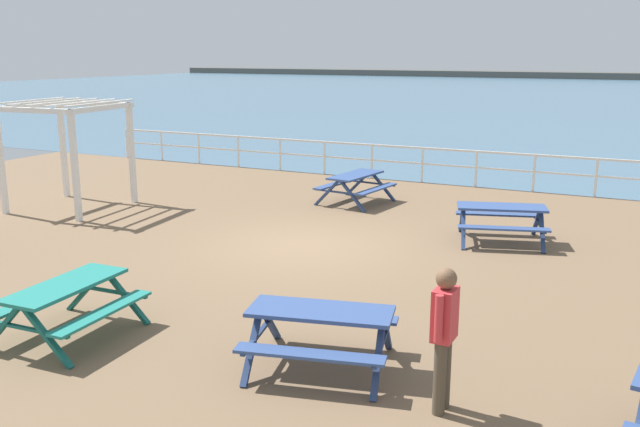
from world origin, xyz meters
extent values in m
cube|color=brown|center=(0.00, 0.00, -0.10)|extent=(30.00, 24.00, 0.20)
cube|color=#476B84|center=(0.00, 52.75, 0.00)|extent=(142.00, 90.00, 0.01)
cube|color=#4C4C47|center=(0.00, 95.75, 0.00)|extent=(142.00, 6.00, 1.80)
cube|color=white|center=(0.00, 7.75, 1.05)|extent=(23.00, 0.06, 0.06)
cube|color=white|center=(0.00, 7.75, 0.58)|extent=(23.00, 0.05, 0.05)
cylinder|color=white|center=(-11.50, 7.75, 0.53)|extent=(0.07, 0.07, 1.05)
cylinder|color=white|center=(-9.86, 7.75, 0.53)|extent=(0.07, 0.07, 1.05)
cylinder|color=white|center=(-8.21, 7.75, 0.53)|extent=(0.07, 0.07, 1.05)
cylinder|color=white|center=(-6.57, 7.75, 0.53)|extent=(0.07, 0.07, 1.05)
cylinder|color=white|center=(-4.93, 7.75, 0.53)|extent=(0.07, 0.07, 1.05)
cylinder|color=white|center=(-3.29, 7.75, 0.53)|extent=(0.07, 0.07, 1.05)
cylinder|color=white|center=(-1.64, 7.75, 0.53)|extent=(0.07, 0.07, 1.05)
cylinder|color=white|center=(0.00, 7.75, 0.53)|extent=(0.07, 0.07, 1.05)
cylinder|color=white|center=(1.64, 7.75, 0.53)|extent=(0.07, 0.07, 1.05)
cylinder|color=white|center=(3.29, 7.75, 0.53)|extent=(0.07, 0.07, 1.05)
cylinder|color=white|center=(4.93, 7.75, 0.53)|extent=(0.07, 0.07, 1.05)
cube|color=#334C84|center=(3.51, 2.02, 0.75)|extent=(1.93, 1.19, 0.05)
cube|color=#334C84|center=(3.34, 2.61, 0.45)|extent=(1.80, 0.77, 0.04)
cube|color=#334C84|center=(3.69, 1.43, 0.45)|extent=(1.80, 0.77, 0.04)
cube|color=navy|center=(4.15, 2.60, 0.38)|extent=(0.30, 0.78, 0.79)
cube|color=navy|center=(4.37, 1.88, 0.38)|extent=(0.30, 0.78, 0.79)
cube|color=navy|center=(4.26, 2.24, 0.42)|extent=(0.49, 1.45, 0.04)
cube|color=navy|center=(2.66, 2.15, 0.38)|extent=(0.30, 0.78, 0.79)
cube|color=navy|center=(2.87, 1.44, 0.38)|extent=(0.30, 0.78, 0.79)
cube|color=navy|center=(2.77, 1.80, 0.42)|extent=(0.49, 1.45, 0.04)
cube|color=#334C84|center=(2.67, -4.89, 0.75)|extent=(1.91, 1.09, 0.05)
cube|color=#334C84|center=(2.53, -4.28, 0.45)|extent=(1.81, 0.66, 0.04)
cube|color=#334C84|center=(2.81, -5.49, 0.45)|extent=(1.81, 0.66, 0.04)
cube|color=navy|center=(3.34, -4.34, 0.38)|extent=(0.26, 0.79, 0.79)
cube|color=navy|center=(3.51, -5.07, 0.38)|extent=(0.26, 0.79, 0.79)
cube|color=navy|center=(3.43, -4.71, 0.42)|extent=(0.40, 1.47, 0.04)
cube|color=navy|center=(1.82, -4.70, 0.38)|extent=(0.26, 0.79, 0.79)
cube|color=navy|center=(1.99, -5.43, 0.38)|extent=(0.26, 0.79, 0.79)
cube|color=navy|center=(1.91, -5.06, 0.42)|extent=(0.40, 1.47, 0.04)
cube|color=navy|center=(6.33, -5.42, 0.38)|extent=(0.17, 0.80, 0.79)
cube|color=#334C84|center=(-0.68, 4.17, 0.75)|extent=(0.94, 1.88, 0.05)
cube|color=#334C84|center=(-1.30, 4.26, 0.45)|extent=(0.51, 1.82, 0.04)
cube|color=#334C84|center=(-0.07, 4.09, 0.45)|extent=(0.51, 1.82, 0.04)
cube|color=navy|center=(-0.95, 5.00, 0.38)|extent=(0.80, 0.19, 0.79)
cube|color=navy|center=(-0.20, 4.89, 0.38)|extent=(0.80, 0.19, 0.79)
cube|color=navy|center=(-0.58, 4.94, 0.42)|extent=(1.49, 0.27, 0.04)
cube|color=navy|center=(-1.16, 3.45, 0.38)|extent=(0.80, 0.19, 0.79)
cube|color=navy|center=(-0.42, 3.35, 0.38)|extent=(0.80, 0.19, 0.79)
cube|color=navy|center=(-0.79, 3.40, 0.42)|extent=(1.49, 0.27, 0.04)
cube|color=#1E7A70|center=(-0.93, -5.55, 0.75)|extent=(0.77, 1.83, 0.05)
cube|color=#1E7A70|center=(-1.55, -5.58, 0.45)|extent=(0.33, 1.81, 0.04)
cube|color=#1E7A70|center=(-0.31, -5.53, 0.45)|extent=(0.33, 1.81, 0.04)
cube|color=#165B54|center=(-1.34, -4.79, 0.38)|extent=(0.79, 0.11, 0.79)
cube|color=#165B54|center=(-0.59, -4.76, 0.38)|extent=(0.79, 0.11, 0.79)
cube|color=#165B54|center=(-0.96, -4.77, 0.42)|extent=(1.50, 0.12, 0.04)
cube|color=#165B54|center=(-1.27, -6.35, 0.38)|extent=(0.79, 0.11, 0.79)
cube|color=#165B54|center=(-0.52, -6.32, 0.38)|extent=(0.79, 0.11, 0.79)
cube|color=#165B54|center=(-0.90, -6.33, 0.42)|extent=(1.50, 0.12, 0.04)
cylinder|color=#4C4233|center=(4.34, -5.19, 0.42)|extent=(0.14, 0.14, 0.85)
cylinder|color=#4C4233|center=(4.34, -5.37, 0.42)|extent=(0.14, 0.14, 0.85)
cube|color=red|center=(4.34, -5.28, 1.14)|extent=(0.23, 0.34, 0.58)
cylinder|color=red|center=(4.35, -5.06, 1.17)|extent=(0.09, 0.09, 0.52)
cylinder|color=red|center=(4.34, -5.50, 1.17)|extent=(0.09, 0.09, 0.52)
sphere|color=brown|center=(4.34, -5.28, 1.54)|extent=(0.23, 0.23, 0.23)
cube|color=white|center=(-5.99, 1.72, 1.25)|extent=(0.12, 0.12, 2.50)
cube|color=white|center=(-5.78, -0.47, 1.25)|extent=(0.12, 0.12, 2.50)
cube|color=white|center=(-8.18, 1.51, 1.25)|extent=(0.12, 0.12, 2.50)
cube|color=white|center=(-7.97, -0.68, 1.25)|extent=(0.12, 0.12, 2.50)
cube|color=white|center=(-5.89, 0.63, 2.56)|extent=(0.35, 2.44, 0.12)
cube|color=white|center=(-8.08, 0.42, 2.56)|extent=(0.35, 2.44, 0.12)
cube|color=white|center=(-7.09, 1.62, 2.56)|extent=(2.44, 0.35, 0.12)
cube|color=white|center=(-6.88, -0.57, 2.56)|extent=(2.44, 0.35, 0.12)
cube|color=white|center=(-8.08, 0.42, 2.68)|extent=(0.32, 2.56, 0.04)
cube|color=white|center=(-7.53, 0.47, 2.68)|extent=(0.32, 2.56, 0.04)
cube|color=white|center=(-6.98, 0.52, 2.68)|extent=(0.32, 2.56, 0.04)
cube|color=white|center=(-6.44, 0.57, 2.68)|extent=(0.32, 2.56, 0.04)
cube|color=white|center=(-5.89, 0.63, 2.68)|extent=(0.32, 2.56, 0.04)
camera|label=1|loc=(6.15, -12.12, 3.91)|focal=38.53mm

